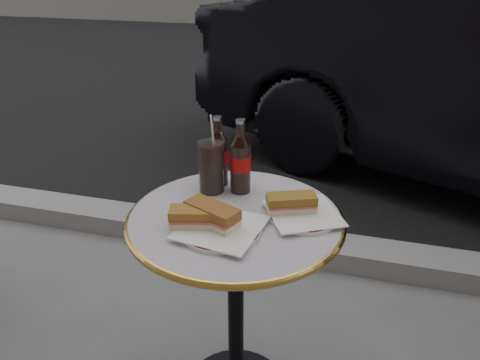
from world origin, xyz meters
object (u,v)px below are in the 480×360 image
(plate_left, at_px, (221,230))
(cola_bottle_left, at_px, (218,151))
(cola_glass, at_px, (211,167))
(plate_right, at_px, (303,216))
(cola_bottle_right, at_px, (240,156))
(bistro_table, at_px, (236,315))

(plate_left, bearing_deg, cola_bottle_left, 108.80)
(plate_left, relative_size, cola_glass, 1.34)
(plate_right, xyz_separation_m, cola_bottle_right, (-0.21, 0.11, 0.11))
(cola_bottle_right, bearing_deg, plate_right, -27.16)
(plate_left, xyz_separation_m, cola_glass, (-0.10, 0.22, 0.08))
(plate_right, relative_size, cola_bottle_right, 0.85)
(bistro_table, bearing_deg, cola_bottle_left, 120.76)
(plate_left, distance_m, plate_right, 0.24)
(plate_right, distance_m, cola_glass, 0.32)
(bistro_table, xyz_separation_m, cola_glass, (-0.11, 0.13, 0.45))
(plate_left, height_order, cola_bottle_left, cola_bottle_left)
(cola_bottle_left, relative_size, cola_bottle_right, 0.97)
(bistro_table, xyz_separation_m, plate_right, (0.19, 0.04, 0.37))
(plate_right, relative_size, cola_bottle_left, 0.88)
(bistro_table, bearing_deg, cola_bottle_right, 99.98)
(cola_bottle_left, bearing_deg, bistro_table, -59.24)
(cola_bottle_right, bearing_deg, cola_glass, -165.25)
(cola_glass, bearing_deg, plate_right, -16.18)
(plate_right, bearing_deg, plate_left, -146.08)
(cola_bottle_left, distance_m, cola_glass, 0.06)
(bistro_table, bearing_deg, plate_left, -97.81)
(cola_bottle_left, height_order, cola_bottle_right, cola_bottle_right)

